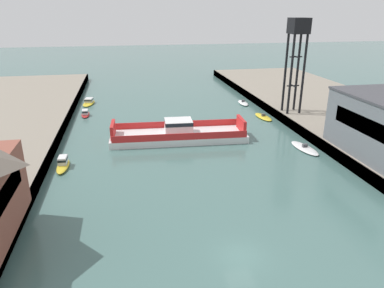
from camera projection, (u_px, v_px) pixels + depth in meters
ground_plane at (241, 256)px, 31.37m from camera, size 400.00×400.00×0.00m
chain_ferry at (179, 134)px, 59.10m from camera, size 22.57×8.04×3.42m
moored_boat_near_left at (305, 148)px, 55.23m from camera, size 2.97×6.68×0.90m
moored_boat_near_right at (89, 102)px, 81.77m from camera, size 3.13×6.68×1.24m
moored_boat_mid_left at (63, 164)px, 48.78m from camera, size 1.67×5.19×1.51m
moored_boat_mid_right at (263, 117)px, 71.32m from camera, size 2.61×6.13×0.86m
moored_boat_far_left at (85, 113)px, 72.70m from camera, size 1.79×5.13×1.29m
moored_boat_far_right at (243, 103)px, 81.73m from camera, size 2.05×5.29×1.00m
crane_tower at (298, 40)px, 64.77m from camera, size 3.21×3.21×17.28m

